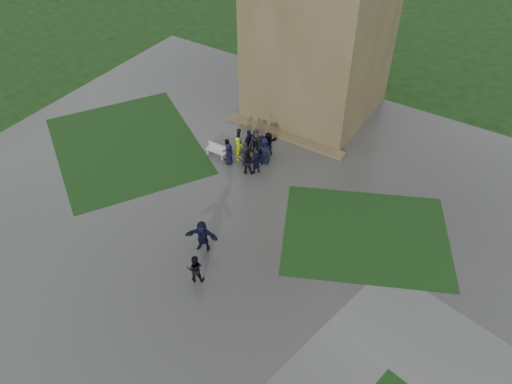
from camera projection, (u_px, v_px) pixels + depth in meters
The scene contains 9 objects.
ground at pixel (189, 230), 27.88m from camera, with size 120.00×120.00×0.00m, color black.
plaza at pixel (210, 209), 29.13m from camera, with size 34.00×34.00×0.02m, color #3C3C39.
lawn_inset_left at pixel (127, 145), 33.79m from camera, with size 11.00×9.00×0.01m, color black.
lawn_inset_right at pixel (366, 234), 27.59m from camera, with size 9.00×7.00×0.01m, color black.
tower_plinth at pixel (284, 135), 34.45m from camera, with size 9.00×0.80×0.22m, color brown.
bench at pixel (217, 150), 32.66m from camera, with size 1.45×0.47×0.84m.
visitor_cluster at pixel (252, 146), 31.99m from camera, with size 3.35×3.55×2.55m.
pedestrian_mid at pixel (202, 236), 26.22m from camera, with size 1.77×0.64×1.91m, color black.
pedestrian_near at pixel (195, 268), 24.72m from camera, with size 0.82×0.47×1.68m, color black.
Camera 1 is at (13.62, -14.28, 20.17)m, focal length 35.00 mm.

